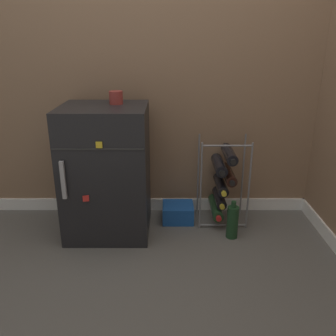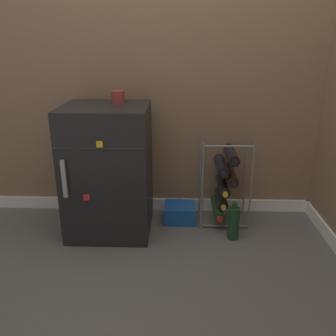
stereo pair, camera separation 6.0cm
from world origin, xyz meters
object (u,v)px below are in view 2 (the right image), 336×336
Objects in this scene: mini_fridge at (108,171)px; fridge_top_cup at (118,97)px; soda_box at (179,212)px; wine_rack at (224,181)px; loose_bottle_floor at (233,223)px.

fridge_top_cup is (0.07, 0.07, 0.46)m from mini_fridge.
fridge_top_cup is (-0.39, -0.06, 0.82)m from soda_box.
mini_fridge is at bearing -137.35° from fridge_top_cup.
soda_box is at bearing 178.78° from wine_rack.
fridge_top_cup is at bearing -175.36° from wine_rack.
fridge_top_cup reaches higher than mini_fridge.
mini_fridge is 0.78m from wine_rack.
mini_fridge reaches higher than wine_rack.
soda_box is at bearing 146.29° from loose_bottle_floor.
wine_rack reaches higher than loose_bottle_floor.
soda_box is (0.46, 0.13, -0.36)m from mini_fridge.
wine_rack is at bearing 9.18° from mini_fridge.
fridge_top_cup reaches higher than soda_box.
mini_fridge is at bearing 172.91° from loose_bottle_floor.
mini_fridge is 3.29× the size of loose_bottle_floor.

